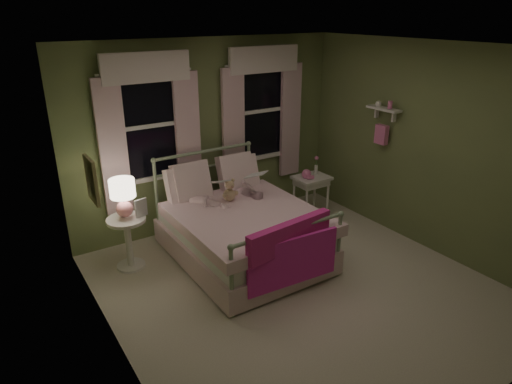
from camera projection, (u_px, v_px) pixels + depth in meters
room_shell at (303, 180)px, 4.68m from camera, size 4.20×4.20×4.20m
bed at (241, 229)px, 5.67m from camera, size 1.58×2.04×1.18m
pink_throw at (291, 247)px, 4.78m from camera, size 1.10×0.23×0.71m
child_left at (203, 180)px, 5.64m from camera, size 0.34×0.30×0.79m
child_right at (242, 176)px, 5.94m from camera, size 0.38×0.32×0.68m
book_left at (213, 186)px, 5.44m from camera, size 0.22×0.16×0.26m
book_right at (252, 180)px, 5.74m from camera, size 0.23×0.19×0.26m
teddy_bear at (230, 192)px, 5.72m from camera, size 0.22×0.17×0.30m
nightstand_left at (128, 236)px, 5.42m from camera, size 0.46×0.46×0.65m
table_lamp at (123, 194)px, 5.22m from camera, size 0.29×0.29×0.46m
book_nightstand at (136, 218)px, 5.32m from camera, size 0.22×0.26×0.02m
nightstand_right at (311, 183)px, 6.70m from camera, size 0.50×0.40×0.64m
pink_toy at (307, 174)px, 6.59m from camera, size 0.14×0.20×0.14m
bud_vase at (316, 165)px, 6.71m from camera, size 0.06×0.06×0.28m
window_left at (150, 121)px, 5.71m from camera, size 1.34×0.13×1.96m
window_right at (263, 106)px, 6.57m from camera, size 1.34×0.13×1.96m
wall_shelf at (383, 122)px, 6.10m from camera, size 0.15×0.50×0.60m
framed_picture at (92, 180)px, 4.09m from camera, size 0.03×0.32×0.42m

